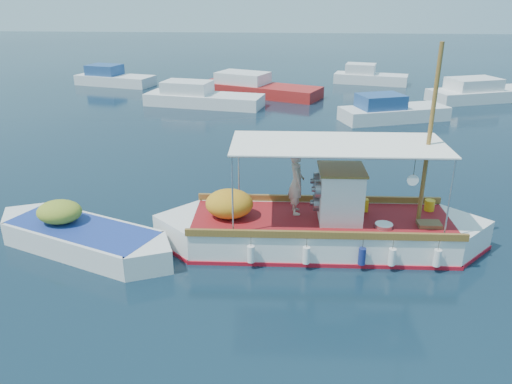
{
  "coord_description": "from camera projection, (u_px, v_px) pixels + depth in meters",
  "views": [
    {
      "loc": [
        -0.33,
        -14.26,
        7.33
      ],
      "look_at": [
        -1.37,
        0.0,
        1.5
      ],
      "focal_mm": 35.0,
      "sensor_mm": 36.0,
      "label": 1
    }
  ],
  "objects": [
    {
      "name": "dinghy",
      "position": [
        81.0,
        238.0,
        15.08
      ],
      "size": [
        6.11,
        3.54,
        1.61
      ],
      "rotation": [
        0.0,
        0.0,
        -0.39
      ],
      "color": "white",
      "rests_on": "ground"
    },
    {
      "name": "bg_boat_far_w",
      "position": [
        113.0,
        79.0,
        40.9
      ],
      "size": [
        6.74,
        3.87,
        1.8
      ],
      "rotation": [
        0.0,
        0.0,
        -0.26
      ],
      "color": "silver",
      "rests_on": "ground"
    },
    {
      "name": "bg_boat_nw",
      "position": [
        201.0,
        98.0,
        33.63
      ],
      "size": [
        8.21,
        3.84,
        1.8
      ],
      "rotation": [
        0.0,
        0.0,
        -0.19
      ],
      "color": "silver",
      "rests_on": "ground"
    },
    {
      "name": "ground",
      "position": [
        299.0,
        237.0,
        15.92
      ],
      "size": [
        160.0,
        160.0,
        0.0
      ],
      "primitive_type": "plane",
      "color": "black",
      "rests_on": "ground"
    },
    {
      "name": "bg_boat_n",
      "position": [
        256.0,
        88.0,
        36.99
      ],
      "size": [
        9.5,
        6.16,
        1.8
      ],
      "rotation": [
        0.0,
        0.0,
        -0.4
      ],
      "color": "#AA1F1C",
      "rests_on": "ground"
    },
    {
      "name": "fishing_caique",
      "position": [
        319.0,
        229.0,
        15.16
      ],
      "size": [
        10.29,
        3.08,
        6.28
      ],
      "rotation": [
        0.0,
        0.0,
        0.03
      ],
      "color": "white",
      "rests_on": "ground"
    },
    {
      "name": "bg_boat_far_n",
      "position": [
        368.0,
        78.0,
        41.49
      ],
      "size": [
        6.19,
        3.35,
        1.8
      ],
      "rotation": [
        0.0,
        0.0,
        -0.24
      ],
      "color": "silver",
      "rests_on": "ground"
    },
    {
      "name": "bg_boat_e",
      "position": [
        484.0,
        93.0,
        35.25
      ],
      "size": [
        8.85,
        5.29,
        1.8
      ],
      "rotation": [
        0.0,
        0.0,
        0.34
      ],
      "color": "silver",
      "rests_on": "ground"
    },
    {
      "name": "bg_boat_ne",
      "position": [
        391.0,
        112.0,
        29.82
      ],
      "size": [
        6.79,
        4.2,
        1.8
      ],
      "rotation": [
        0.0,
        0.0,
        0.34
      ],
      "color": "silver",
      "rests_on": "ground"
    }
  ]
}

